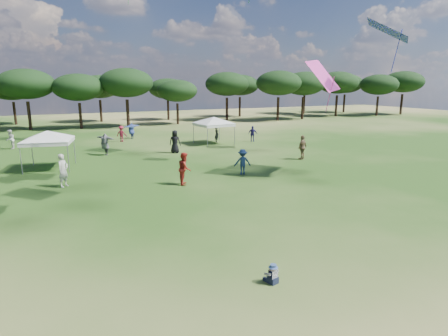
{
  "coord_description": "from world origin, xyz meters",
  "views": [
    {
      "loc": [
        -5.83,
        -6.14,
        5.71
      ],
      "look_at": [
        -0.28,
        6.0,
        2.65
      ],
      "focal_mm": 30.0,
      "sensor_mm": 36.0,
      "label": 1
    }
  ],
  "objects": [
    {
      "name": "ground",
      "position": [
        0.0,
        0.0,
        0.0
      ],
      "size": [
        140.0,
        140.0,
        0.0
      ],
      "primitive_type": "plane",
      "color": "#294C17",
      "rests_on": "ground"
    },
    {
      "name": "tree_line",
      "position": [
        2.39,
        47.41,
        5.42
      ],
      "size": [
        108.78,
        17.63,
        7.77
      ],
      "color": "black",
      "rests_on": "ground"
    },
    {
      "name": "tent_left",
      "position": [
        -6.24,
        21.32,
        2.47
      ],
      "size": [
        5.92,
        5.92,
        2.89
      ],
      "rotation": [
        0.0,
        0.0,
        -0.19
      ],
      "color": "gray",
      "rests_on": "ground"
    },
    {
      "name": "tent_right",
      "position": [
        8.06,
        26.6,
        2.43
      ],
      "size": [
        6.19,
        6.19,
        2.85
      ],
      "rotation": [
        0.0,
        0.0,
        0.1
      ],
      "color": "gray",
      "rests_on": "ground"
    },
    {
      "name": "toddler",
      "position": [
        -0.43,
        2.28,
        0.26
      ],
      "size": [
        0.43,
        0.47,
        0.59
      ],
      "rotation": [
        0.0,
        0.0,
        0.24
      ],
      "color": "black",
      "rests_on": "ground"
    },
    {
      "name": "festival_crowd",
      "position": [
        -1.9,
        23.29,
        0.86
      ],
      "size": [
        27.81,
        21.11,
        1.89
      ],
      "color": "navy",
      "rests_on": "ground"
    }
  ]
}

